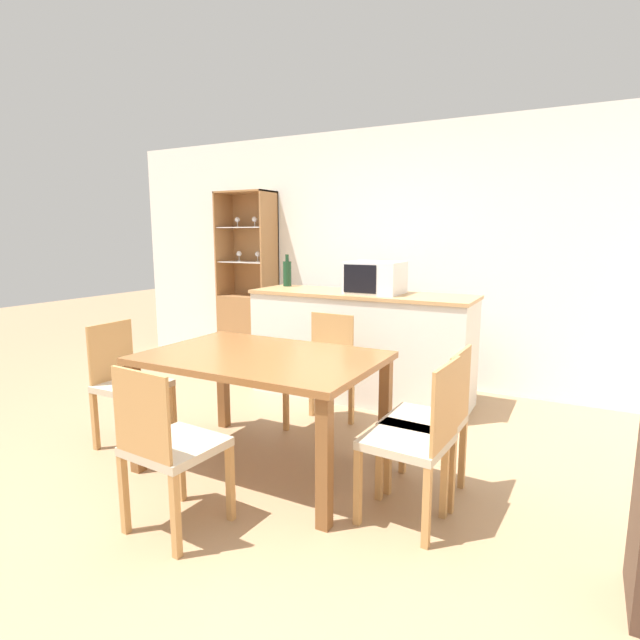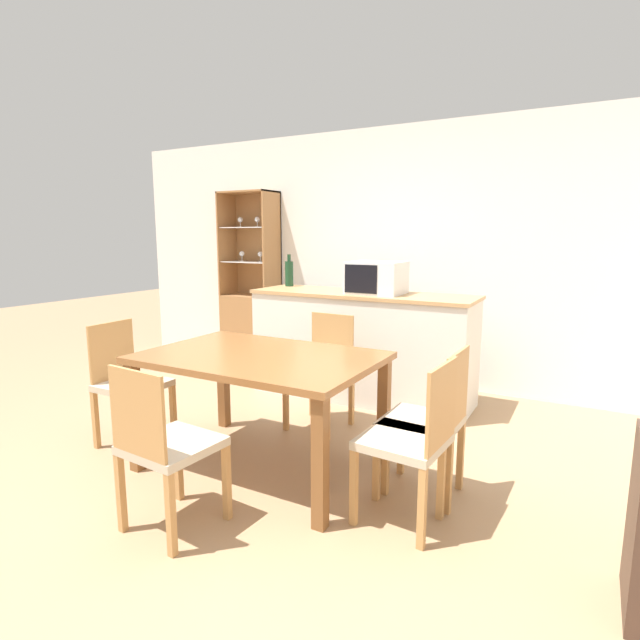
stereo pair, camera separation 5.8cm
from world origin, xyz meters
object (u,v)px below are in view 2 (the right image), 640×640
(dining_chair_side_right_near, at_px, (411,440))
(microwave, at_px, (376,278))
(wine_bottle, at_px, (289,273))
(dining_chair_head_far, at_px, (322,370))
(dining_chair_side_right_far, at_px, (428,422))
(dining_chair_side_left_near, at_px, (129,383))
(dining_chair_head_near, at_px, (166,446))
(display_cabinet, at_px, (251,315))
(dining_table, at_px, (260,368))

(dining_chair_side_right_near, relative_size, microwave, 1.87)
(microwave, relative_size, wine_bottle, 1.46)
(dining_chair_head_far, xyz_separation_m, dining_chair_side_right_far, (1.05, -0.67, 0.00))
(dining_chair_side_left_near, distance_m, microwave, 2.20)
(dining_chair_side_left_near, xyz_separation_m, wine_bottle, (0.16, 1.91, 0.66))
(dining_chair_head_near, height_order, dining_chair_side_right_near, same)
(dining_chair_side_right_near, height_order, microwave, microwave)
(display_cabinet, xyz_separation_m, dining_chair_side_right_far, (2.71, -1.98, -0.13))
(display_cabinet, height_order, dining_chair_head_far, display_cabinet)
(dining_chair_side_left_near, bearing_deg, wine_bottle, 174.36)
(display_cabinet, distance_m, dining_table, 2.70)
(dining_chair_head_near, bearing_deg, wine_bottle, 113.16)
(dining_chair_side_left_near, bearing_deg, display_cabinet, -166.11)
(dining_chair_side_right_near, xyz_separation_m, microwave, (-0.93, 1.73, 0.67))
(dining_chair_side_right_far, distance_m, microwave, 1.84)
(dining_chair_head_near, bearing_deg, dining_chair_side_right_near, 36.07)
(dining_chair_head_far, relative_size, wine_bottle, 2.74)
(dining_table, distance_m, wine_bottle, 2.03)
(dining_chair_side_left_near, bearing_deg, dining_chair_side_right_far, 97.00)
(dining_chair_side_right_far, xyz_separation_m, microwave, (-0.93, 1.44, 0.67))
(dining_chair_side_left_near, bearing_deg, dining_chair_head_near, 56.73)
(dining_table, relative_size, dining_chair_side_right_far, 1.67)
(dining_chair_side_right_near, bearing_deg, wine_bottle, 49.84)
(dining_chair_head_near, distance_m, dining_chair_side_right_near, 1.25)
(display_cabinet, distance_m, dining_chair_head_far, 2.12)
(dining_table, height_order, wine_bottle, wine_bottle)
(dining_table, bearing_deg, dining_chair_head_far, 89.82)
(dining_table, distance_m, dining_chair_side_right_near, 1.08)
(dining_chair_head_near, height_order, dining_chair_side_left_near, same)
(dining_chair_head_near, xyz_separation_m, microwave, (0.13, 2.40, 0.67))
(dining_chair_side_right_near, distance_m, wine_bottle, 2.81)
(dining_table, distance_m, dining_chair_head_near, 0.84)
(dining_chair_side_left_near, height_order, wine_bottle, wine_bottle)
(dining_chair_head_far, bearing_deg, display_cabinet, -35.11)
(microwave, bearing_deg, wine_bottle, 170.21)
(dining_table, bearing_deg, dining_chair_side_right_far, 7.89)
(dining_table, bearing_deg, dining_chair_head_near, -90.22)
(dining_chair_side_right_near, bearing_deg, dining_chair_side_right_far, 4.25)
(dining_chair_head_far, relative_size, dining_chair_side_left_near, 1.00)
(dining_table, height_order, dining_chair_head_near, dining_chair_head_near)
(display_cabinet, bearing_deg, dining_chair_head_near, -60.64)
(dining_table, bearing_deg, display_cabinet, 127.92)
(dining_chair_head_near, distance_m, wine_bottle, 2.80)
(microwave, bearing_deg, dining_chair_head_far, -99.02)
(dining_chair_side_right_near, distance_m, microwave, 2.08)
(dining_chair_head_near, relative_size, dining_chair_side_right_near, 1.00)
(dining_chair_head_near, bearing_deg, dining_chair_side_right_far, 46.23)
(display_cabinet, height_order, wine_bottle, display_cabinet)
(display_cabinet, relative_size, dining_chair_head_near, 2.25)
(display_cabinet, height_order, dining_chair_side_right_near, display_cabinet)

